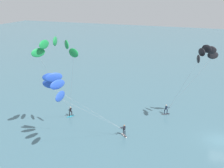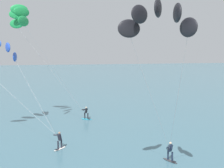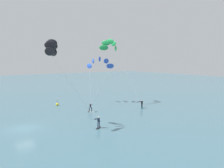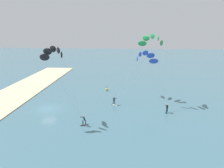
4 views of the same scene
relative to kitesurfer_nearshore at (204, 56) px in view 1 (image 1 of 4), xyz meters
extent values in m
plane|color=#426B7A|center=(-3.09, -3.39, -10.74)|extent=(240.00, 240.00, 0.00)
ellipsoid|color=#333338|center=(2.93, 5.15, -10.70)|extent=(1.07, 1.48, 0.08)
cube|color=black|center=(3.14, 4.79, -10.65)|extent=(0.39, 0.39, 0.02)
cylinder|color=#192338|center=(2.82, 5.34, -10.27)|extent=(0.14, 0.14, 0.78)
cylinder|color=#192338|center=(3.04, 4.96, -10.27)|extent=(0.14, 0.14, 0.78)
cube|color=#192338|center=(2.93, 5.15, -9.58)|extent=(0.42, 0.43, 0.63)
sphere|color=beige|center=(2.93, 5.15, -9.16)|extent=(0.20, 0.20, 0.20)
cylinder|color=black|center=(2.66, 4.67, -9.43)|extent=(0.30, 0.49, 0.03)
cylinder|color=#192338|center=(2.89, 4.86, -9.40)|extent=(0.17, 0.61, 0.15)
cylinder|color=#192338|center=(2.70, 4.96, -9.40)|extent=(0.53, 0.45, 0.15)
ellipsoid|color=black|center=(-1.65, 0.60, -0.05)|extent=(1.54, 0.71, 1.10)
ellipsoid|color=black|center=(-1.10, 0.29, 0.77)|extent=(1.39, 1.18, 1.10)
ellipsoid|color=black|center=(-0.15, -0.25, 1.08)|extent=(1.03, 1.47, 1.10)
ellipsoid|color=black|center=(0.81, -0.80, 0.77)|extent=(0.51, 1.54, 1.10)
ellipsoid|color=black|center=(1.36, -1.11, -0.05)|extent=(0.71, 1.54, 1.10)
cylinder|color=#B2B2B7|center=(0.50, 2.64, -4.89)|extent=(4.33, 4.09, 9.09)
cylinder|color=#B2B2B7|center=(2.01, 1.78, -4.89)|extent=(1.32, 5.80, 9.09)
ellipsoid|color=white|center=(-6.31, 9.28, -10.70)|extent=(1.28, 1.34, 0.08)
cube|color=black|center=(-6.59, 8.98, -10.65)|extent=(0.40, 0.40, 0.02)
cylinder|color=black|center=(-6.16, 9.44, -10.27)|extent=(0.14, 0.14, 0.78)
cylinder|color=black|center=(-6.46, 9.12, -10.27)|extent=(0.14, 0.14, 0.78)
cube|color=black|center=(-6.31, 9.28, -9.58)|extent=(0.44, 0.44, 0.63)
sphere|color=#9E7051|center=(-6.31, 9.28, -9.16)|extent=(0.20, 0.20, 0.20)
cylinder|color=black|center=(-6.71, 9.66, -9.43)|extent=(0.42, 0.40, 0.03)
cylinder|color=black|center=(-6.58, 9.39, -9.40)|extent=(0.59, 0.31, 0.15)
cylinder|color=black|center=(-6.43, 9.55, -9.40)|extent=(0.33, 0.58, 0.15)
ellipsoid|color=blue|center=(-11.46, 17.45, -2.47)|extent=(0.37, 2.04, 1.10)
ellipsoid|color=blue|center=(-12.05, 16.82, -1.37)|extent=(1.11, 1.99, 1.10)
ellipsoid|color=blue|center=(-13.07, 15.76, -0.94)|extent=(1.69, 1.64, 1.10)
ellipsoid|color=blue|center=(-14.09, 14.69, -1.37)|extent=(2.01, 1.04, 1.10)
ellipsoid|color=blue|center=(-14.69, 14.06, -2.47)|extent=(2.04, 0.37, 1.10)
cylinder|color=#B2B2B7|center=(-9.08, 13.56, -6.10)|extent=(4.77, 7.80, 6.67)
cylinder|color=#B2B2B7|center=(-10.70, 11.86, -6.10)|extent=(8.00, 4.42, 6.67)
ellipsoid|color=#23ADD1|center=(-3.22, 19.33, -10.70)|extent=(1.49, 1.02, 0.08)
cube|color=black|center=(-2.85, 19.13, -10.65)|extent=(0.38, 0.39, 0.02)
cylinder|color=black|center=(-3.41, 19.43, -10.27)|extent=(0.14, 0.14, 0.78)
cylinder|color=black|center=(-3.02, 19.22, -10.27)|extent=(0.14, 0.14, 0.78)
cube|color=black|center=(-3.22, 19.33, -9.58)|extent=(0.42, 0.42, 0.63)
sphere|color=beige|center=(-3.22, 19.33, -9.16)|extent=(0.20, 0.20, 0.20)
cylinder|color=black|center=(-3.74, 19.15, -9.43)|extent=(0.53, 0.21, 0.03)
cylinder|color=black|center=(-3.44, 19.13, -9.40)|extent=(0.51, 0.46, 0.15)
cylinder|color=black|center=(-3.52, 19.34, -9.40)|extent=(0.61, 0.12, 0.15)
ellipsoid|color=#1E9347|center=(-11.33, 18.84, 1.38)|extent=(1.84, 1.12, 1.10)
ellipsoid|color=#1E9347|center=(-11.07, 18.08, 2.40)|extent=(1.90, 0.44, 1.10)
ellipsoid|color=#1E9347|center=(-10.63, 16.78, 2.79)|extent=(1.89, 0.92, 1.10)
ellipsoid|color=#1E9347|center=(-10.18, 15.49, 2.40)|extent=(1.63, 1.49, 1.10)
ellipsoid|color=#1E9347|center=(-9.92, 14.73, 1.38)|extent=(1.12, 1.84, 1.10)
cylinder|color=#B2B2B7|center=(-7.54, 18.99, -4.18)|extent=(7.61, 0.33, 10.52)
cylinder|color=#B2B2B7|center=(-6.83, 16.94, -4.18)|extent=(6.20, 4.44, 10.52)
camera|label=1|loc=(-40.41, -1.61, 8.81)|focal=46.05mm
camera|label=2|loc=(-5.26, -16.18, -0.95)|focal=44.86mm
camera|label=3|loc=(29.63, -11.91, -1.10)|focal=36.78mm
camera|label=4|loc=(31.40, 11.95, 4.28)|focal=31.77mm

